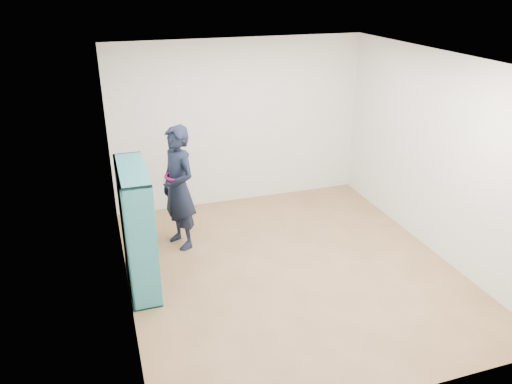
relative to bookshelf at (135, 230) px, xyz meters
name	(u,v)px	position (x,y,z in m)	size (l,w,h in m)	color
floor	(290,268)	(1.85, -0.24, -0.74)	(4.50, 4.50, 0.00)	brown
ceiling	(297,60)	(1.85, -0.24, 1.86)	(4.50, 4.50, 0.00)	white
wall_left	(118,195)	(-0.15, -0.24, 0.56)	(0.02, 4.50, 2.60)	silver
wall_right	(437,156)	(3.85, -0.24, 0.56)	(0.02, 4.50, 2.60)	silver
wall_back	(239,123)	(1.85, 2.01, 0.56)	(4.00, 0.02, 2.60)	silver
wall_front	(402,274)	(1.85, -2.49, 0.56)	(4.00, 0.02, 2.60)	silver
bookshelf	(135,230)	(0.00, 0.00, 0.00)	(0.33, 1.12, 1.49)	teal
person	(179,188)	(0.65, 0.80, 0.11)	(0.61, 0.72, 1.70)	black
smartphone	(165,181)	(0.48, 0.82, 0.22)	(0.04, 0.10, 0.14)	silver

